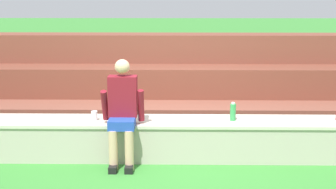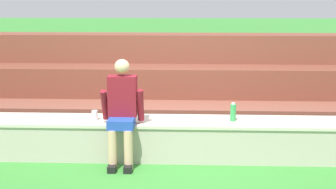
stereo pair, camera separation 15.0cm
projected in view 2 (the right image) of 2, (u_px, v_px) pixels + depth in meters
name	position (u px, v px, depth m)	size (l,w,h in m)	color
ground_plane	(168.00, 165.00, 5.84)	(80.00, 80.00, 0.00)	#388433
stone_seating_wall	(169.00, 137.00, 6.06)	(8.57, 0.62, 0.52)	#B7AF9E
brick_bleachers	(173.00, 88.00, 7.81)	(11.02, 2.00, 1.46)	brown
person_left_of_center	(122.00, 110.00, 5.72)	(0.54, 0.54, 1.35)	#DBAD89
water_bottle_near_left	(233.00, 112.00, 5.94)	(0.08, 0.08, 0.25)	green
plastic_cup_right_end	(95.00, 115.00, 5.99)	(0.08, 0.08, 0.13)	white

